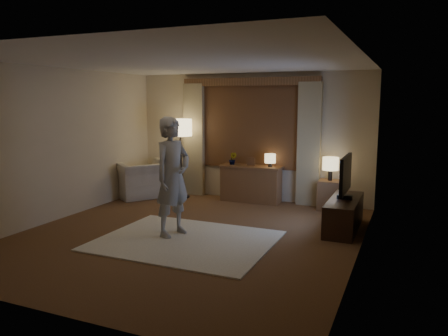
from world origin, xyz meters
The scene contains 13 objects.
room centered at (0.00, 0.50, 1.33)m, with size 5.04×5.54×2.64m.
rug centered at (0.11, -0.29, 0.01)m, with size 2.50×2.00×0.02m, color white.
sideboard centered at (0.12, 2.50, 0.35)m, with size 1.20×0.40×0.70m, color brown.
picture_frame centered at (0.12, 2.50, 0.80)m, with size 0.16×0.02×0.20m, color brown.
plant centered at (-0.28, 2.50, 0.85)m, with size 0.17×0.13×0.30m, color #999999.
table_lamp_sideboard centered at (0.52, 2.50, 0.90)m, with size 0.22×0.22×0.30m.
floor_lamp centered at (-1.37, 2.27, 1.40)m, with size 0.49×0.49×1.67m.
armchair centered at (-2.15, 2.04, 0.38)m, with size 1.17×1.03×0.76m, color beige.
side_table centered at (1.71, 2.45, 0.28)m, with size 0.40×0.40×0.56m, color brown.
table_lamp_side centered at (1.71, 2.45, 0.87)m, with size 0.30×0.30×0.44m.
tv_stand centered at (2.15, 1.24, 0.25)m, with size 0.45×1.40×0.50m, color black.
tv centered at (2.15, 1.24, 0.88)m, with size 0.23×0.96×0.69m.
person centered at (-0.19, -0.12, 0.92)m, with size 0.65×0.43×1.79m, color #B9B3AA.
Camera 1 is at (3.07, -5.74, 2.05)m, focal length 35.00 mm.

